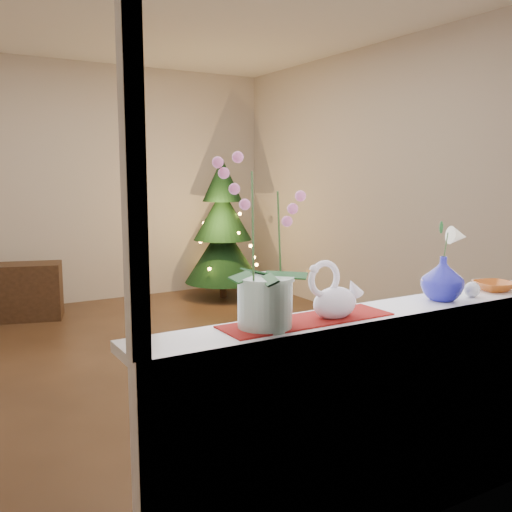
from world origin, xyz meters
The scene contains 17 objects.
ground centered at (0.00, 0.00, 0.00)m, with size 5.00×5.00×0.00m, color #332114.
wall_back centered at (0.00, 2.50, 1.35)m, with size 4.50×0.10×2.70m, color #BFB4A7.
wall_front centered at (0.00, -2.50, 1.35)m, with size 4.50×0.10×2.70m, color #BFB4A7.
wall_right centered at (2.25, 0.00, 1.35)m, with size 0.10×5.00×2.70m, color #BFB4A7.
ceiling centered at (0.00, 0.00, 2.70)m, with size 5.00×5.00×0.00m, color white.
window_apron centered at (0.00, -2.46, 0.44)m, with size 2.20×0.08×0.88m, color white.
windowsill centered at (0.00, -2.37, 0.90)m, with size 2.20×0.26×0.04m, color white.
window_frame centered at (0.00, -2.47, 1.70)m, with size 2.22×0.06×1.60m, color white, non-canonical shape.
runner centered at (-0.38, -2.37, 0.92)m, with size 0.70×0.20×0.01m, color maroon.
orchid_pot centered at (-0.57, -2.37, 1.23)m, with size 0.22×0.22×0.63m, color white, non-canonical shape.
swan centered at (-0.27, -2.39, 1.03)m, with size 0.26×0.12×0.22m, color white, non-canonical shape.
blue_vase centered at (0.34, -2.38, 1.03)m, with size 0.21×0.21×0.22m, color navy.
lily centered at (0.34, -2.38, 1.23)m, with size 0.12×0.07×0.17m, color white, non-canonical shape.
paperweight centered at (0.51, -2.41, 0.95)m, with size 0.07×0.07×0.07m, color silver.
amber_dish centered at (0.71, -2.37, 0.94)m, with size 0.15×0.15×0.04m, color #A34B15.
xmas_tree centered at (1.45, 1.88, 0.83)m, with size 0.90×0.90×1.65m, color black, non-canonical shape.
side_table centered at (-0.78, 1.99, 0.29)m, with size 0.76×0.38×0.57m, color black.
Camera 1 is at (-1.62, -4.08, 1.48)m, focal length 40.00 mm.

